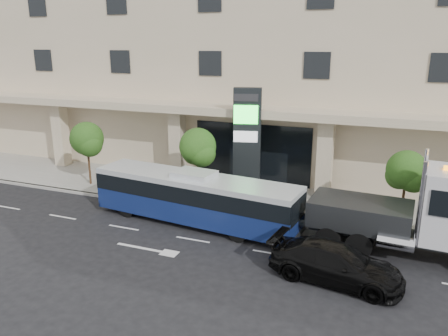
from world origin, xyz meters
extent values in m
plane|color=black|center=(0.00, 0.00, 0.00)|extent=(120.00, 120.00, 0.00)
cube|color=gray|center=(0.00, 5.00, 0.07)|extent=(120.00, 6.00, 0.15)
cube|color=gray|center=(0.00, 2.00, 0.07)|extent=(120.00, 0.30, 0.15)
cube|color=#B9AA8B|center=(0.00, 15.50, 10.00)|extent=(60.00, 15.00, 20.00)
cube|color=#B9AA8B|center=(0.00, 6.80, 5.20)|extent=(60.00, 2.80, 0.50)
cube|color=black|center=(0.00, 7.97, 2.15)|extent=(8.00, 0.12, 4.00)
cube|color=#B9AA8B|center=(-15.00, 6.80, 2.60)|extent=(0.90, 0.90, 4.90)
cube|color=#B9AA8B|center=(-5.00, 6.80, 2.60)|extent=(0.90, 0.90, 4.90)
cube|color=#B9AA8B|center=(5.00, 6.80, 2.60)|extent=(0.90, 0.90, 4.90)
cylinder|color=#422B19|center=(-10.00, 3.60, 1.55)|extent=(0.14, 0.14, 2.80)
sphere|color=#1A4213|center=(-10.00, 3.60, 3.27)|extent=(2.20, 2.20, 2.20)
sphere|color=#1A4213|center=(-9.65, 3.40, 2.95)|extent=(1.65, 1.65, 1.65)
sphere|color=#1A4213|center=(-10.30, 3.80, 2.87)|extent=(1.54, 1.54, 1.54)
cylinder|color=#422B19|center=(-2.00, 3.60, 1.62)|extent=(0.14, 0.14, 2.94)
sphere|color=#1A4213|center=(-2.00, 3.60, 3.43)|extent=(2.20, 2.20, 2.20)
sphere|color=#1A4213|center=(-1.65, 3.40, 3.09)|extent=(1.65, 1.65, 1.65)
sphere|color=#1A4213|center=(-2.30, 3.80, 3.01)|extent=(1.54, 1.54, 1.54)
cylinder|color=#422B19|center=(9.50, 3.60, 1.51)|extent=(0.14, 0.14, 2.73)
sphere|color=#1A4213|center=(9.50, 3.60, 3.19)|extent=(2.00, 2.00, 2.00)
sphere|color=#1A4213|center=(9.85, 3.40, 2.88)|extent=(1.50, 1.50, 1.50)
sphere|color=#1A4213|center=(9.20, 3.80, 2.80)|extent=(1.40, 1.40, 1.40)
cylinder|color=black|center=(-4.65, -0.14, 0.47)|extent=(0.98, 0.39, 0.95)
cylinder|color=black|center=(-4.43, 1.84, 0.47)|extent=(0.98, 0.39, 0.95)
cylinder|color=black|center=(2.15, -0.90, 0.47)|extent=(0.98, 0.39, 0.95)
cylinder|color=black|center=(2.37, 1.08, 0.47)|extent=(0.98, 0.39, 0.95)
cube|color=navy|center=(-0.76, 0.43, 0.90)|extent=(11.59, 3.63, 1.14)
cube|color=black|center=(-0.76, 0.43, 1.90)|extent=(11.60, 3.66, 0.85)
cube|color=silver|center=(-0.76, 0.43, 2.47)|extent=(11.59, 3.63, 0.28)
cube|color=silver|center=(-0.76, 0.43, 2.75)|extent=(2.25, 1.74, 0.28)
cube|color=#2D3033|center=(-6.38, 1.05, 0.43)|extent=(0.40, 2.38, 0.28)
cube|color=#2D3033|center=(4.85, -0.20, 0.43)|extent=(0.40, 2.38, 0.28)
cube|color=#2D3033|center=(9.93, 0.58, 0.86)|extent=(9.24, 1.74, 0.43)
cylinder|color=silver|center=(10.01, -0.62, 2.92)|extent=(0.21, 0.21, 3.68)
cylinder|color=silver|center=(10.18, 1.76, 2.92)|extent=(0.21, 0.21, 3.68)
cube|color=#2D3033|center=(7.61, 0.75, 1.68)|extent=(4.72, 2.91, 1.19)
cube|color=#2D3033|center=(5.02, 0.94, 1.03)|extent=(1.75, 0.43, 0.24)
cube|color=#2D3033|center=(4.38, 0.98, 0.59)|extent=(0.41, 1.96, 0.19)
cylinder|color=black|center=(7.74, -0.40, 0.59)|extent=(1.21, 0.43, 1.19)
cylinder|color=black|center=(7.91, 1.87, 0.59)|extent=(1.21, 0.43, 1.19)
cylinder|color=black|center=(6.34, -0.30, 0.59)|extent=(1.21, 0.43, 1.19)
cylinder|color=black|center=(6.51, 1.97, 0.59)|extent=(1.21, 0.43, 1.19)
imported|color=black|center=(7.01, -2.86, 0.78)|extent=(5.63, 2.90, 1.56)
cube|color=black|center=(0.47, 5.39, 3.47)|extent=(1.74, 0.93, 6.64)
cube|color=#29F63E|center=(0.47, 5.08, 5.24)|extent=(1.41, 0.40, 1.11)
cube|color=silver|center=(0.47, 5.08, 3.91)|extent=(1.41, 0.40, 0.66)
cube|color=#262628|center=(0.47, 5.08, 6.23)|extent=(1.41, 0.40, 0.44)
camera|label=1|loc=(8.54, -19.26, 9.38)|focal=35.00mm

